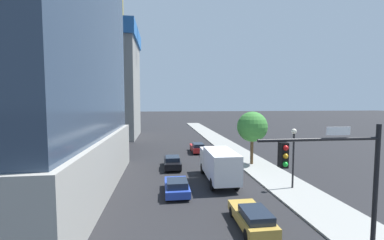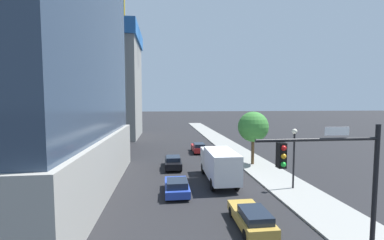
{
  "view_description": "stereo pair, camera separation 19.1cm",
  "coord_description": "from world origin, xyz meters",
  "px_view_note": "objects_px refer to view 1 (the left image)",
  "views": [
    {
      "loc": [
        -3.19,
        -6.83,
        7.55
      ],
      "look_at": [
        -0.74,
        12.52,
        6.14
      ],
      "focal_mm": 22.78,
      "sensor_mm": 36.0,
      "label": 1
    },
    {
      "loc": [
        -3.0,
        -6.85,
        7.55
      ],
      "look_at": [
        -0.74,
        12.52,
        6.14
      ],
      "focal_mm": 22.78,
      "sensor_mm": 36.0,
      "label": 2
    }
  ],
  "objects_px": {
    "construction_building": "(107,77)",
    "car_blue": "(177,186)",
    "traffic_light_pole": "(338,172)",
    "street_tree": "(252,127)",
    "box_truck": "(219,163)",
    "car_red": "(197,148)",
    "car_black": "(172,162)",
    "street_lamp": "(294,149)",
    "car_gold": "(252,217)"
  },
  "relations": [
    {
      "from": "car_gold",
      "to": "box_truck",
      "type": "bearing_deg",
      "value": 90.0
    },
    {
      "from": "car_red",
      "to": "car_gold",
      "type": "relative_size",
      "value": 1.07
    },
    {
      "from": "traffic_light_pole",
      "to": "car_gold",
      "type": "relative_size",
      "value": 1.53
    },
    {
      "from": "construction_building",
      "to": "street_tree",
      "type": "relative_size",
      "value": 5.0
    },
    {
      "from": "car_red",
      "to": "car_black",
      "type": "bearing_deg",
      "value": -116.56
    },
    {
      "from": "street_lamp",
      "to": "box_truck",
      "type": "relative_size",
      "value": 0.7
    },
    {
      "from": "car_black",
      "to": "box_truck",
      "type": "distance_m",
      "value": 6.88
    },
    {
      "from": "construction_building",
      "to": "car_black",
      "type": "height_order",
      "value": "construction_building"
    },
    {
      "from": "car_red",
      "to": "box_truck",
      "type": "height_order",
      "value": "box_truck"
    },
    {
      "from": "traffic_light_pole",
      "to": "street_tree",
      "type": "bearing_deg",
      "value": 79.99
    },
    {
      "from": "traffic_light_pole",
      "to": "car_gold",
      "type": "height_order",
      "value": "traffic_light_pole"
    },
    {
      "from": "car_blue",
      "to": "box_truck",
      "type": "distance_m",
      "value": 5.05
    },
    {
      "from": "street_lamp",
      "to": "car_red",
      "type": "height_order",
      "value": "street_lamp"
    },
    {
      "from": "box_truck",
      "to": "traffic_light_pole",
      "type": "bearing_deg",
      "value": -80.31
    },
    {
      "from": "street_lamp",
      "to": "box_truck",
      "type": "distance_m",
      "value": 6.77
    },
    {
      "from": "construction_building",
      "to": "car_red",
      "type": "bearing_deg",
      "value": -47.89
    },
    {
      "from": "car_gold",
      "to": "car_black",
      "type": "distance_m",
      "value": 14.64
    },
    {
      "from": "car_gold",
      "to": "box_truck",
      "type": "relative_size",
      "value": 0.57
    },
    {
      "from": "car_gold",
      "to": "car_blue",
      "type": "bearing_deg",
      "value": 124.55
    },
    {
      "from": "street_tree",
      "to": "car_blue",
      "type": "xyz_separation_m",
      "value": [
        -9.58,
        -8.26,
        -3.97
      ]
    },
    {
      "from": "construction_building",
      "to": "car_red",
      "type": "xyz_separation_m",
      "value": [
        16.7,
        -18.48,
        -12.21
      ]
    },
    {
      "from": "street_lamp",
      "to": "car_gold",
      "type": "distance_m",
      "value": 8.83
    },
    {
      "from": "street_lamp",
      "to": "car_gold",
      "type": "relative_size",
      "value": 1.22
    },
    {
      "from": "car_blue",
      "to": "car_red",
      "type": "bearing_deg",
      "value": 75.73
    },
    {
      "from": "street_lamp",
      "to": "car_black",
      "type": "distance_m",
      "value": 13.26
    },
    {
      "from": "construction_building",
      "to": "traffic_light_pole",
      "type": "xyz_separation_m",
      "value": [
        18.89,
        -44.95,
        -8.42
      ]
    },
    {
      "from": "construction_building",
      "to": "car_red",
      "type": "relative_size",
      "value": 7.01
    },
    {
      "from": "car_gold",
      "to": "box_truck",
      "type": "xyz_separation_m",
      "value": [
        0.0,
        8.66,
        1.11
      ]
    },
    {
      "from": "construction_building",
      "to": "street_lamp",
      "type": "bearing_deg",
      "value": -57.08
    },
    {
      "from": "construction_building",
      "to": "car_gold",
      "type": "relative_size",
      "value": 7.49
    },
    {
      "from": "construction_building",
      "to": "box_truck",
      "type": "relative_size",
      "value": 4.28
    },
    {
      "from": "street_lamp",
      "to": "car_red",
      "type": "distance_m",
      "value": 17.71
    },
    {
      "from": "car_blue",
      "to": "car_black",
      "type": "bearing_deg",
      "value": 90.0
    },
    {
      "from": "car_red",
      "to": "street_tree",
      "type": "bearing_deg",
      "value": -56.03
    },
    {
      "from": "traffic_light_pole",
      "to": "car_gold",
      "type": "xyz_separation_m",
      "value": [
        -2.18,
        4.12,
        -3.87
      ]
    },
    {
      "from": "street_tree",
      "to": "car_gold",
      "type": "relative_size",
      "value": 1.5
    },
    {
      "from": "traffic_light_pole",
      "to": "box_truck",
      "type": "xyz_separation_m",
      "value": [
        -2.18,
        12.78,
        -2.76
      ]
    },
    {
      "from": "traffic_light_pole",
      "to": "box_truck",
      "type": "distance_m",
      "value": 13.26
    },
    {
      "from": "car_black",
      "to": "car_blue",
      "type": "xyz_separation_m",
      "value": [
        -0.0,
        -8.02,
        -0.07
      ]
    },
    {
      "from": "construction_building",
      "to": "traffic_light_pole",
      "type": "relative_size",
      "value": 4.88
    },
    {
      "from": "street_tree",
      "to": "car_red",
      "type": "xyz_separation_m",
      "value": [
        -5.43,
        8.06,
        -3.87
      ]
    },
    {
      "from": "construction_building",
      "to": "box_truck",
      "type": "bearing_deg",
      "value": -62.55
    },
    {
      "from": "car_blue",
      "to": "street_tree",
      "type": "bearing_deg",
      "value": 40.76
    },
    {
      "from": "construction_building",
      "to": "car_blue",
      "type": "bearing_deg",
      "value": -70.16
    },
    {
      "from": "car_red",
      "to": "street_lamp",
      "type": "bearing_deg",
      "value": -70.23
    },
    {
      "from": "street_lamp",
      "to": "street_tree",
      "type": "height_order",
      "value": "street_tree"
    },
    {
      "from": "traffic_light_pole",
      "to": "car_red",
      "type": "height_order",
      "value": "traffic_light_pole"
    },
    {
      "from": "car_blue",
      "to": "box_truck",
      "type": "height_order",
      "value": "box_truck"
    },
    {
      "from": "car_red",
      "to": "car_black",
      "type": "relative_size",
      "value": 0.97
    },
    {
      "from": "street_lamp",
      "to": "box_truck",
      "type": "height_order",
      "value": "street_lamp"
    }
  ]
}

